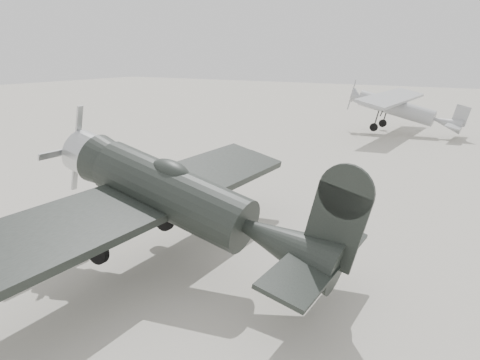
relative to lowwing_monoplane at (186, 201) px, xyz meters
name	(u,v)px	position (x,y,z in m)	size (l,w,h in m)	color
ground	(224,246)	(-0.24, 2.28, -2.25)	(160.00, 160.00, 0.00)	#A8A595
lowwing_monoplane	(186,201)	(0.00, 0.00, 0.00)	(9.44, 13.08, 4.25)	black
highwing_monoplane	(401,106)	(-0.39, 27.81, -0.03)	(8.88, 12.44, 3.55)	#9A9D9F
sign_board	(27,232)	(-5.12, -1.53, -1.46)	(0.40, 0.87, 1.32)	#333333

